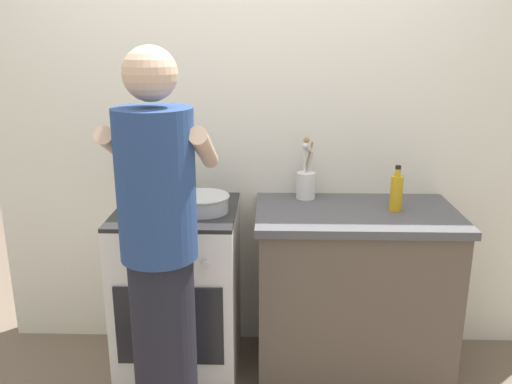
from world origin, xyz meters
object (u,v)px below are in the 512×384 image
Objects in this scene: pot at (146,199)px; utensil_crock at (306,182)px; stove_range at (180,291)px; person at (161,265)px; oil_bottle at (396,192)px; mixing_bowl at (203,202)px.

utensil_crock is at bearing 16.82° from pot.
stove_range is 0.72m from person.
person reaches higher than oil_bottle.
stove_range is 0.52m from mixing_bowl.
stove_range is 3.44× the size of pot.
person is at bearing -127.80° from utensil_crock.
oil_bottle is (0.95, 0.04, 0.05)m from mixing_bowl.
mixing_bowl is at bearing -13.82° from stove_range.
pot is at bearing -163.18° from utensil_crock.
utensil_crock is (0.52, 0.24, 0.04)m from mixing_bowl.
person is at bearing -72.22° from pot.
pot is at bearing -167.01° from stove_range.
utensil_crock is 0.47m from oil_bottle.
mixing_bowl is at bearing -0.44° from pot.
oil_bottle reaches higher than stove_range.
stove_range is 1.22m from oil_bottle.
mixing_bowl is at bearing 79.65° from person.
mixing_bowl is (0.28, -0.00, -0.01)m from pot.
person reaches higher than pot.
utensil_crock reaches higher than stove_range.
utensil_crock reaches higher than mixing_bowl.
oil_bottle is at bearing 1.83° from pot.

